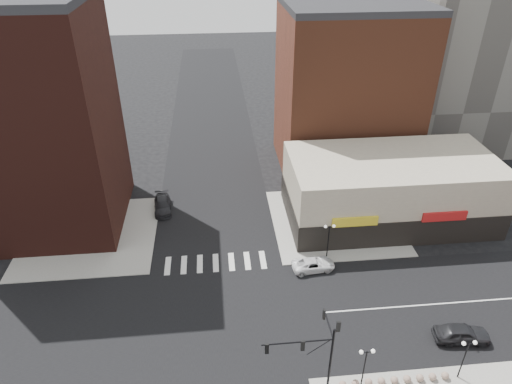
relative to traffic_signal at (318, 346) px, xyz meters
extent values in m
plane|color=black|center=(-7.24, 7.83, -4.96)|extent=(240.00, 240.00, 0.00)
cube|color=black|center=(-7.24, 7.83, -4.95)|extent=(200.00, 14.00, 0.02)
cube|color=black|center=(-7.24, 7.83, -4.95)|extent=(14.00, 200.00, 0.02)
cube|color=gray|center=(-21.74, 22.33, -4.90)|extent=(15.00, 15.00, 0.12)
cube|color=gray|center=(7.26, 22.33, -4.90)|extent=(15.00, 15.00, 0.12)
cube|color=#361611|center=(-26.24, 26.33, 7.54)|extent=(16.00, 15.00, 25.00)
cube|color=brown|center=(11.76, 37.33, 6.04)|extent=(18.00, 15.00, 22.00)
cube|color=#B6AC90|center=(13.76, 22.83, -0.96)|extent=(24.00, 12.00, 8.00)
cube|color=black|center=(13.76, 22.83, -3.26)|extent=(24.20, 12.20, 3.40)
cylinder|color=black|center=(0.96, -0.37, -1.46)|extent=(0.18, 0.18, 7.00)
cylinder|color=black|center=(-1.64, -0.37, 1.04)|extent=(5.20, 0.11, 0.11)
cylinder|color=black|center=(-0.04, -0.37, 0.34)|extent=(1.72, 0.06, 1.46)
cylinder|color=black|center=(0.96, 1.13, 1.04)|extent=(0.11, 3.00, 0.11)
cube|color=black|center=(-3.84, -0.37, 0.64)|extent=(0.28, 0.18, 0.95)
sphere|color=red|center=(-3.84, -0.37, 0.94)|extent=(0.16, 0.16, 0.16)
cube|color=black|center=(-1.24, -0.37, 0.64)|extent=(0.28, 0.18, 0.95)
sphere|color=red|center=(-1.24, -0.37, 0.94)|extent=(0.16, 0.16, 0.16)
cube|color=black|center=(0.96, 2.43, 0.64)|extent=(0.18, 0.28, 0.95)
sphere|color=red|center=(0.96, 2.43, 0.94)|extent=(0.16, 0.16, 0.16)
cube|color=black|center=(1.21, -0.37, 2.34)|extent=(0.28, 0.18, 0.95)
sphere|color=red|center=(1.21, -0.37, 2.64)|extent=(0.16, 0.16, 0.16)
cylinder|color=black|center=(3.76, -0.17, -2.84)|extent=(0.11, 0.11, 4.00)
cylinder|color=black|center=(3.76, -0.17, -0.94)|extent=(0.90, 0.06, 0.06)
sphere|color=white|center=(3.31, -0.17, -0.84)|extent=(0.32, 0.32, 0.32)
sphere|color=white|center=(4.21, -0.17, -0.84)|extent=(0.32, 0.32, 0.32)
cylinder|color=black|center=(11.76, -0.17, -2.84)|extent=(0.11, 0.11, 4.00)
cylinder|color=black|center=(11.76, -0.17, -0.94)|extent=(0.90, 0.06, 0.06)
sphere|color=white|center=(11.31, -0.17, -0.84)|extent=(0.32, 0.32, 0.32)
sphere|color=white|center=(12.21, -0.17, -0.84)|extent=(0.32, 0.32, 0.32)
cylinder|color=black|center=(4.76, 15.83, -2.84)|extent=(0.11, 0.11, 4.00)
cylinder|color=black|center=(4.76, 15.83, -0.94)|extent=(0.90, 0.06, 0.06)
sphere|color=white|center=(4.31, 15.83, -0.84)|extent=(0.32, 0.32, 0.32)
sphere|color=white|center=(5.21, 15.83, -0.84)|extent=(0.32, 0.32, 0.32)
sphere|color=gray|center=(3.31, -0.17, -4.54)|extent=(0.60, 0.60, 0.60)
sphere|color=gray|center=(4.36, -0.17, -4.54)|extent=(0.60, 0.60, 0.60)
sphere|color=gray|center=(5.41, -0.17, -4.54)|extent=(0.60, 0.60, 0.60)
sphere|color=gray|center=(6.46, -0.17, -4.54)|extent=(0.60, 0.60, 0.60)
sphere|color=gray|center=(7.51, -0.17, -4.54)|extent=(0.60, 0.60, 0.60)
sphere|color=gray|center=(8.56, -0.17, -4.54)|extent=(0.60, 0.60, 0.60)
sphere|color=gray|center=(9.61, -0.17, -4.54)|extent=(0.60, 0.60, 0.60)
sphere|color=gray|center=(10.66, -0.17, -4.54)|extent=(0.60, 0.60, 0.60)
imported|color=silver|center=(2.89, 14.02, -4.33)|extent=(4.70, 2.51, 1.26)
imported|color=black|center=(13.81, 3.49, -4.15)|extent=(4.97, 2.43, 1.63)
imported|color=black|center=(-13.74, 27.07, -4.23)|extent=(2.52, 5.19, 1.46)
camera|label=1|loc=(-6.77, -22.09, 27.05)|focal=32.00mm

